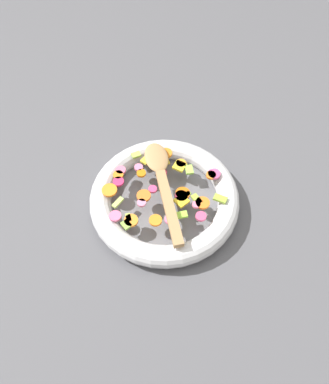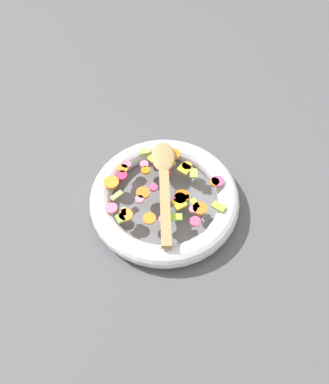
{
  "view_description": "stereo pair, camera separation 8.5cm",
  "coord_description": "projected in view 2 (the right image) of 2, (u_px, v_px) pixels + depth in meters",
  "views": [
    {
      "loc": [
        -0.33,
        0.35,
        0.75
      ],
      "look_at": [
        0.0,
        0.0,
        0.05
      ],
      "focal_mm": 35.0,
      "sensor_mm": 36.0,
      "label": 1
    },
    {
      "loc": [
        -0.39,
        0.29,
        0.75
      ],
      "look_at": [
        0.0,
        0.0,
        0.05
      ],
      "focal_mm": 35.0,
      "sensor_mm": 36.0,
      "label": 2
    }
  ],
  "objects": [
    {
      "name": "ground_plane",
      "position": [
        164.0,
        204.0,
        0.89
      ],
      "size": [
        4.0,
        4.0,
        0.0
      ],
      "primitive_type": "plane",
      "color": "#4C4C51"
    },
    {
      "name": "skillet",
      "position": [
        164.0,
        199.0,
        0.87
      ],
      "size": [
        0.35,
        0.35,
        0.05
      ],
      "color": "slate",
      "rests_on": "ground_plane"
    },
    {
      "name": "chopped_vegetables",
      "position": [
        162.0,
        188.0,
        0.85
      ],
      "size": [
        0.26,
        0.27,
        0.01
      ],
      "color": "orange",
      "rests_on": "skillet"
    },
    {
      "name": "wooden_spoon",
      "position": [
        164.0,
        178.0,
        0.85
      ],
      "size": [
        0.25,
        0.19,
        0.01
      ],
      "color": "#A87F51",
      "rests_on": "chopped_vegetables"
    }
  ]
}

